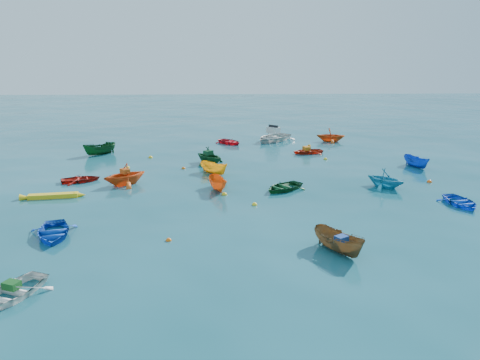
{
  "coord_description": "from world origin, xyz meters",
  "views": [
    {
      "loc": [
        -1.28,
        -27.21,
        9.25
      ],
      "look_at": [
        0.0,
        5.0,
        0.4
      ],
      "focal_mm": 35.0,
      "sensor_mm": 36.0,
      "label": 1
    }
  ],
  "objects_px": {
    "dinghy_white_near": "(11,297)",
    "motorboat_white": "(273,141)",
    "kayak_yellow": "(53,198)",
    "dinghy_blue_sw": "(53,237)",
    "dinghy_blue_se": "(460,205)"
  },
  "relations": [
    {
      "from": "dinghy_blue_se",
      "to": "kayak_yellow",
      "type": "xyz_separation_m",
      "value": [
        -25.98,
        2.52,
        0.0
      ]
    },
    {
      "from": "kayak_yellow",
      "to": "motorboat_white",
      "type": "bearing_deg",
      "value": -48.44
    },
    {
      "from": "dinghy_white_near",
      "to": "kayak_yellow",
      "type": "relative_size",
      "value": 0.84
    },
    {
      "from": "kayak_yellow",
      "to": "dinghy_blue_sw",
      "type": "bearing_deg",
      "value": -169.42
    },
    {
      "from": "kayak_yellow",
      "to": "motorboat_white",
      "type": "distance_m",
      "value": 25.75
    },
    {
      "from": "kayak_yellow",
      "to": "motorboat_white",
      "type": "xyz_separation_m",
      "value": [
        16.62,
        19.67,
        0.0
      ]
    },
    {
      "from": "dinghy_white_near",
      "to": "dinghy_blue_se",
      "type": "relative_size",
      "value": 1.07
    },
    {
      "from": "motorboat_white",
      "to": "dinghy_white_near",
      "type": "bearing_deg",
      "value": -72.06
    },
    {
      "from": "dinghy_blue_sw",
      "to": "motorboat_white",
      "type": "xyz_separation_m",
      "value": [
        14.31,
        26.44,
        0.0
      ]
    },
    {
      "from": "dinghy_blue_sw",
      "to": "dinghy_blue_se",
      "type": "height_order",
      "value": "dinghy_blue_sw"
    },
    {
      "from": "dinghy_white_near",
      "to": "dinghy_blue_sw",
      "type": "bearing_deg",
      "value": 116.86
    },
    {
      "from": "dinghy_blue_se",
      "to": "kayak_yellow",
      "type": "distance_m",
      "value": 26.1
    },
    {
      "from": "dinghy_blue_sw",
      "to": "dinghy_white_near",
      "type": "xyz_separation_m",
      "value": [
        0.5,
        -6.24,
        0.0
      ]
    },
    {
      "from": "dinghy_blue_sw",
      "to": "dinghy_white_near",
      "type": "distance_m",
      "value": 6.26
    },
    {
      "from": "dinghy_white_near",
      "to": "motorboat_white",
      "type": "relative_size",
      "value": 0.65
    }
  ]
}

